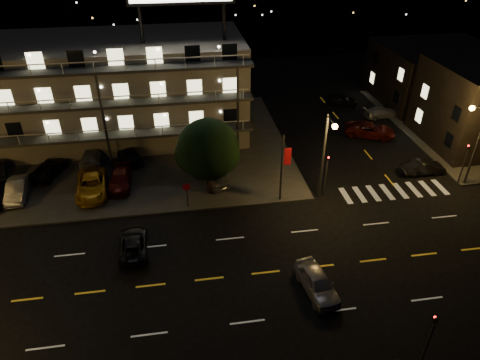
{
  "coord_description": "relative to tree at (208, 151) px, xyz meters",
  "views": [
    {
      "loc": [
        -3.15,
        -21.28,
        21.78
      ],
      "look_at": [
        1.41,
        8.0,
        2.75
      ],
      "focal_mm": 32.0,
      "sensor_mm": 36.0,
      "label": 1
    }
  ],
  "objects": [
    {
      "name": "ground",
      "position": [
        0.97,
        -10.55,
        -4.28
      ],
      "size": [
        140.0,
        140.0,
        0.0
      ],
      "primitive_type": "plane",
      "color": "black",
      "rests_on": "ground"
    },
    {
      "name": "curb_nw",
      "position": [
        -13.03,
        9.45,
        -4.21
      ],
      "size": [
        44.0,
        24.0,
        0.15
      ],
      "primitive_type": "cube",
      "color": "#31312F",
      "rests_on": "ground"
    },
    {
      "name": "curb_ne",
      "position": [
        30.97,
        9.45,
        -4.21
      ],
      "size": [
        16.0,
        24.0,
        0.15
      ],
      "primitive_type": "cube",
      "color": "#31312F",
      "rests_on": "ground"
    },
    {
      "name": "motel",
      "position": [
        -8.98,
        13.33,
        1.06
      ],
      "size": [
        28.0,
        13.8,
        18.1
      ],
      "color": "gray",
      "rests_on": "ground"
    },
    {
      "name": "side_bldg_back",
      "position": [
        30.96,
        17.45,
        -0.79
      ],
      "size": [
        14.06,
        12.0,
        7.0
      ],
      "color": "black",
      "rests_on": "ground"
    },
    {
      "name": "streetlight_nc",
      "position": [
        9.47,
        -2.61,
        0.67
      ],
      "size": [
        0.44,
        1.92,
        8.0
      ],
      "color": "#2D2D30",
      "rests_on": "ground"
    },
    {
      "name": "streetlight_ne",
      "position": [
        23.1,
        -2.25,
        0.67
      ],
      "size": [
        1.92,
        0.44,
        8.0
      ],
      "color": "#2D2D30",
      "rests_on": "ground"
    },
    {
      "name": "signal_nw",
      "position": [
        9.97,
        -2.05,
        -1.72
      ],
      "size": [
        0.2,
        0.27,
        4.6
      ],
      "color": "#2D2D30",
      "rests_on": "ground"
    },
    {
      "name": "signal_sw",
      "position": [
        9.97,
        -19.05,
        -1.72
      ],
      "size": [
        0.2,
        0.27,
        4.6
      ],
      "color": "#2D2D30",
      "rests_on": "ground"
    },
    {
      "name": "signal_ne",
      "position": [
        22.96,
        -2.05,
        -1.72
      ],
      "size": [
        0.27,
        0.2,
        4.6
      ],
      "color": "#2D2D30",
      "rests_on": "ground"
    },
    {
      "name": "banner_north",
      "position": [
        6.05,
        -2.15,
        -0.86
      ],
      "size": [
        0.83,
        0.16,
        6.4
      ],
      "color": "#2D2D30",
      "rests_on": "ground"
    },
    {
      "name": "stop_sign",
      "position": [
        -2.03,
        -1.98,
        -2.57
      ],
      "size": [
        0.91,
        0.11,
        2.61
      ],
      "color": "#2D2D30",
      "rests_on": "ground"
    },
    {
      "name": "tree",
      "position": [
        0.0,
        0.0,
        0.0
      ],
      "size": [
        5.53,
        5.32,
        6.96
      ],
      "color": "black",
      "rests_on": "curb_nw"
    },
    {
      "name": "lot_car_1",
      "position": [
        -16.72,
        1.78,
        -3.42
      ],
      "size": [
        1.91,
        4.48,
        1.44
      ],
      "primitive_type": "imported",
      "rotation": [
        0.0,
        0.0,
        0.09
      ],
      "color": "gray",
      "rests_on": "curb_nw"
    },
    {
      "name": "lot_car_2",
      "position": [
        -10.32,
        1.43,
        -3.37
      ],
      "size": [
        3.01,
        5.72,
        1.53
      ],
      "primitive_type": "imported",
      "rotation": [
        0.0,
        0.0,
        0.09
      ],
      "color": "orange",
      "rests_on": "curb_nw"
    },
    {
      "name": "lot_car_3",
      "position": [
        -7.95,
        2.17,
        -3.46
      ],
      "size": [
        2.02,
        4.7,
        1.35
      ],
      "primitive_type": "imported",
      "rotation": [
        0.0,
        0.0,
        -0.03
      ],
      "color": "#57120C",
      "rests_on": "curb_nw"
    },
    {
      "name": "lot_car_4",
      "position": [
        0.44,
        1.46,
        -3.39
      ],
      "size": [
        3.23,
        4.73,
        1.5
      ],
      "primitive_type": "imported",
      "rotation": [
        0.0,
        0.0,
        0.37
      ],
      "color": "gray",
      "rests_on": "curb_nw"
    },
    {
      "name": "lot_car_6",
      "position": [
        -14.84,
        5.19,
        -3.5
      ],
      "size": [
        3.46,
        4.99,
        1.27
      ],
      "primitive_type": "imported",
      "rotation": [
        0.0,
        0.0,
        2.81
      ],
      "color": "black",
      "rests_on": "curb_nw"
    },
    {
      "name": "lot_car_7",
      "position": [
        -11.01,
        6.94,
        -3.43
      ],
      "size": [
        2.11,
        4.9,
        1.41
      ],
      "primitive_type": "imported",
      "rotation": [
        0.0,
        0.0,
        3.11
      ],
      "color": "gray",
      "rests_on": "curb_nw"
    },
    {
      "name": "lot_car_8",
      "position": [
        -7.38,
        6.64,
        -3.4
      ],
      "size": [
        3.36,
        4.63,
        1.47
      ],
      "primitive_type": "imported",
      "rotation": [
        0.0,
        0.0,
        3.57
      ],
      "color": "black",
      "rests_on": "curb_nw"
    },
    {
      "name": "lot_car_9",
      "position": [
        -0.21,
        5.88,
        -3.48
      ],
      "size": [
        2.06,
        4.16,
        1.31
      ],
      "primitive_type": "imported",
      "rotation": [
        0.0,
        0.0,
        3.32
      ],
      "color": "#57120C",
      "rests_on": "curb_nw"
    },
    {
      "name": "side_car_0",
      "position": [
        20.59,
        0.13,
        -3.61
      ],
      "size": [
        4.1,
        1.44,
        1.35
      ],
      "primitive_type": "imported",
      "rotation": [
        0.0,
        0.0,
        1.57
      ],
      "color": "black",
      "rests_on": "ground"
    },
    {
      "name": "side_car_1",
      "position": [
        18.77,
        8.52,
        -3.52
      ],
      "size": [
        6.07,
        4.51,
        1.53
      ],
      "primitive_type": "imported",
      "rotation": [
        0.0,
        0.0,
        1.16
      ],
      "color": "#57120C",
      "rests_on": "ground"
    },
    {
      "name": "side_car_2",
      "position": [
        22.25,
        13.15,
        -3.65
      ],
      "size": [
        4.51,
        2.21,
        1.26
      ],
      "primitive_type": "imported",
      "rotation": [
        0.0,
        0.0,
        1.68
      ],
      "color": "gray",
      "rests_on": "ground"
    },
    {
      "name": "side_car_3",
      "position": [
        18.83,
        17.6,
        -3.6
      ],
      "size": [
        4.35,
        3.05,
        1.37
      ],
      "primitive_type": "imported",
      "rotation": [
        0.0,
        0.0,
        1.18
      ],
      "color": "black",
      "rests_on": "ground"
    },
    {
      "name": "road_car_east",
      "position": [
        5.98,
        -12.7,
        -3.53
      ],
      "size": [
        2.41,
        4.62,
        1.5
      ],
      "primitive_type": "imported",
      "rotation": [
        0.0,
        0.0,
        0.15
      ],
      "color": "gray",
      "rests_on": "ground"
    },
    {
      "name": "road_car_west",
      "position": [
        -6.3,
        -6.77,
        -3.67
      ],
      "size": [
        2.23,
        4.51,
        1.23
      ],
      "primitive_type": "imported",
      "rotation": [
        0.0,
        0.0,
        3.18
      ],
      "color": "black",
      "rests_on": "ground"
    }
  ]
}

